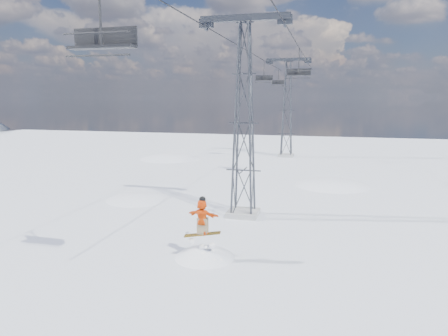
{
  "coord_description": "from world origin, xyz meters",
  "views": [
    {
      "loc": [
        5.44,
        -14.49,
        6.93
      ],
      "look_at": [
        0.75,
        3.66,
        3.62
      ],
      "focal_mm": 32.0,
      "sensor_mm": 36.0,
      "label": 1
    }
  ],
  "objects_px": {
    "lift_tower_near": "(244,124)",
    "snowboarder_jump": "(205,292)",
    "lift_chair_near": "(103,40)",
    "lift_tower_far": "(287,110)"
  },
  "relations": [
    {
      "from": "lift_tower_near",
      "to": "lift_chair_near",
      "type": "relative_size",
      "value": 4.24
    },
    {
      "from": "lift_chair_near",
      "to": "lift_tower_near",
      "type": "bearing_deg",
      "value": 78.71
    },
    {
      "from": "lift_tower_near",
      "to": "lift_chair_near",
      "type": "distance_m",
      "value": 11.69
    },
    {
      "from": "lift_tower_far",
      "to": "lift_chair_near",
      "type": "height_order",
      "value": "lift_tower_far"
    },
    {
      "from": "lift_tower_near",
      "to": "snowboarder_jump",
      "type": "xyz_separation_m",
      "value": [
        -0.35,
        -6.6,
        -7.11
      ]
    },
    {
      "from": "lift_tower_near",
      "to": "lift_chair_near",
      "type": "xyz_separation_m",
      "value": [
        -2.2,
        -11.02,
        3.23
      ]
    },
    {
      "from": "lift_tower_far",
      "to": "snowboarder_jump",
      "type": "xyz_separation_m",
      "value": [
        -0.35,
        -31.6,
        -7.11
      ]
    },
    {
      "from": "lift_tower_near",
      "to": "snowboarder_jump",
      "type": "height_order",
      "value": "lift_tower_near"
    },
    {
      "from": "lift_chair_near",
      "to": "lift_tower_far",
      "type": "bearing_deg",
      "value": 86.5
    },
    {
      "from": "snowboarder_jump",
      "to": "lift_chair_near",
      "type": "xyz_separation_m",
      "value": [
        -1.85,
        -4.42,
        10.34
      ]
    }
  ]
}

